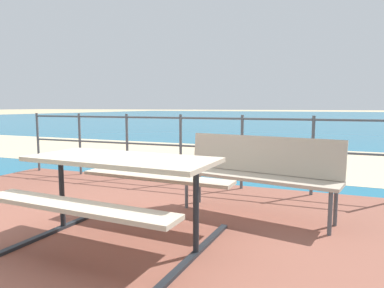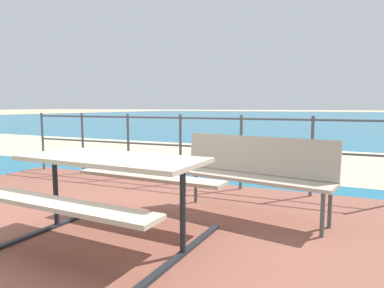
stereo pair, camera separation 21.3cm
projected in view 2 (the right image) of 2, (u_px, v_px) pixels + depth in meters
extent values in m
plane|color=tan|center=(71.00, 241.00, 3.24)|extent=(240.00, 240.00, 0.00)
cube|color=brown|center=(70.00, 238.00, 3.24)|extent=(6.40, 5.20, 0.06)
cube|color=#196B8E|center=(320.00, 117.00, 39.62)|extent=(90.00, 90.00, 0.01)
cube|color=beige|center=(239.00, 157.00, 8.53)|extent=(54.09, 5.83, 0.01)
cube|color=#BCAD93|center=(111.00, 159.00, 3.05)|extent=(1.74, 0.83, 0.04)
cube|color=#BCAD93|center=(61.00, 205.00, 2.57)|extent=(1.71, 0.36, 0.04)
cube|color=#BCAD93|center=(148.00, 177.00, 3.59)|extent=(1.71, 0.36, 0.04)
cylinder|color=#1E2328|center=(56.00, 191.00, 3.42)|extent=(0.05, 0.05, 0.75)
cube|color=#1E2328|center=(57.00, 225.00, 3.46)|extent=(0.14, 1.42, 0.03)
cylinder|color=#1E2328|center=(183.00, 211.00, 2.76)|extent=(0.05, 0.05, 0.75)
cube|color=#1E2328|center=(183.00, 253.00, 2.80)|extent=(0.14, 1.42, 0.03)
cube|color=tan|center=(250.00, 177.00, 3.72)|extent=(1.83, 0.72, 0.04)
cube|color=tan|center=(257.00, 155.00, 3.84)|extent=(1.77, 0.41, 0.42)
cylinder|color=#4C5156|center=(182.00, 190.00, 4.08)|extent=(0.04, 0.04, 0.44)
cylinder|color=#4C5156|center=(196.00, 185.00, 4.32)|extent=(0.04, 0.04, 0.44)
cylinder|color=#4C5156|center=(322.00, 214.00, 3.17)|extent=(0.04, 0.04, 0.44)
cylinder|color=#4C5156|center=(330.00, 206.00, 3.41)|extent=(0.04, 0.04, 0.44)
cylinder|color=#4C5156|center=(43.00, 141.00, 6.56)|extent=(0.04, 0.04, 1.09)
cylinder|color=#4C5156|center=(83.00, 144.00, 6.17)|extent=(0.04, 0.04, 1.09)
cylinder|color=#4C5156|center=(128.00, 146.00, 5.77)|extent=(0.04, 0.04, 1.09)
cylinder|color=#4C5156|center=(180.00, 149.00, 5.38)|extent=(0.04, 0.04, 1.09)
cylinder|color=#4C5156|center=(241.00, 152.00, 4.98)|extent=(0.04, 0.04, 1.09)
cylinder|color=#4C5156|center=(312.00, 156.00, 4.59)|extent=(0.04, 0.04, 1.09)
cylinder|color=#4C5156|center=(180.00, 118.00, 5.32)|extent=(5.90, 0.03, 0.03)
cylinder|color=#4C5156|center=(180.00, 146.00, 5.37)|extent=(5.90, 0.03, 0.03)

